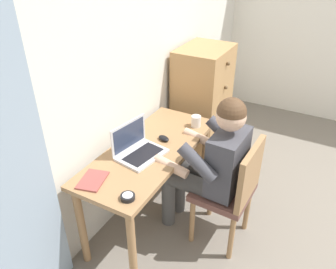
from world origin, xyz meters
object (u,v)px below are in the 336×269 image
object	(u,v)px
desk	(150,161)
person_seated	(211,161)
laptop	(138,148)
coffee_mug	(196,121)
computer_mouse	(164,138)
chair	(232,189)
dresser	(202,105)
desk_clock	(128,197)
notebook_pad	(93,180)

from	to	relation	value
desk	person_seated	xyz separation A→B (m)	(0.12, -0.45, 0.08)
laptop	coffee_mug	size ratio (longest dim) A/B	3.14
person_seated	computer_mouse	size ratio (longest dim) A/B	12.12
desk	computer_mouse	bearing A→B (deg)	-11.40
chair	laptop	bearing A→B (deg)	107.47
dresser	laptop	distance (m)	1.23
person_seated	desk_clock	world-z (taller)	person_seated
desk	person_seated	bearing A→B (deg)	-75.33
laptop	desk_clock	bearing A→B (deg)	-154.01
notebook_pad	coffee_mug	bearing A→B (deg)	-31.05
laptop	desk_clock	world-z (taller)	laptop
desk	chair	bearing A→B (deg)	-80.04
laptop	coffee_mug	bearing A→B (deg)	-19.19
chair	desk_clock	size ratio (longest dim) A/B	9.93
laptop	notebook_pad	xyz separation A→B (m)	(-0.40, 0.09, -0.05)
chair	coffee_mug	bearing A→B (deg)	52.01
desk	notebook_pad	size ratio (longest dim) A/B	6.17
desk	chair	distance (m)	0.65
laptop	notebook_pad	distance (m)	0.41
dresser	laptop	world-z (taller)	dresser
chair	laptop	size ratio (longest dim) A/B	2.37
notebook_pad	desk	bearing A→B (deg)	-29.01
laptop	computer_mouse	world-z (taller)	laptop
dresser	notebook_pad	world-z (taller)	dresser
person_seated	laptop	xyz separation A→B (m)	(-0.22, 0.49, 0.08)
desk	dresser	size ratio (longest dim) A/B	1.09
dresser	laptop	bearing A→B (deg)	-179.17
chair	computer_mouse	world-z (taller)	chair
person_seated	desk_clock	distance (m)	0.71
computer_mouse	laptop	bearing A→B (deg)	-176.37
dresser	notebook_pad	size ratio (longest dim) A/B	5.65
chair	notebook_pad	xyz separation A→B (m)	(-0.61, 0.76, 0.22)
laptop	desk_clock	distance (m)	0.48
dresser	laptop	xyz separation A→B (m)	(-1.22, -0.02, 0.18)
dresser	coffee_mug	xyz separation A→B (m)	(-0.64, -0.22, 0.17)
chair	computer_mouse	distance (m)	0.64
computer_mouse	coffee_mug	bearing A→B (deg)	-2.20
person_seated	desk	bearing A→B (deg)	104.67
chair	desk_clock	bearing A→B (deg)	144.50
chair	laptop	xyz separation A→B (m)	(-0.21, 0.67, 0.27)
desk_clock	person_seated	bearing A→B (deg)	-23.01
chair	desk	bearing A→B (deg)	99.96
desk_clock	notebook_pad	world-z (taller)	desk_clock
computer_mouse	notebook_pad	bearing A→B (deg)	-174.11
desk	computer_mouse	world-z (taller)	computer_mouse
chair	dresser	bearing A→B (deg)	34.36
laptop	notebook_pad	size ratio (longest dim) A/B	1.79
person_seated	notebook_pad	distance (m)	0.85
desk	person_seated	world-z (taller)	person_seated
desk_clock	laptop	bearing A→B (deg)	25.99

